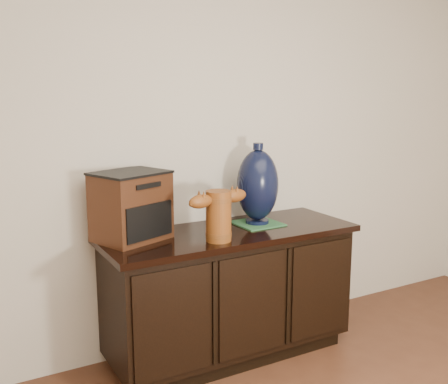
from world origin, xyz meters
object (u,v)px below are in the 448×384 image
terracotta_vessel (218,213)px  spray_can (226,209)px  sideboard (229,292)px  lamp_base (258,185)px  tv_radio (131,206)px

terracotta_vessel → spray_can: size_ratio=2.00×
terracotta_vessel → spray_can: (0.20, 0.28, -0.06)m
sideboard → lamp_base: bearing=11.4°
terracotta_vessel → spray_can: bearing=43.1°
lamp_base → tv_radio: bearing=176.1°
tv_radio → lamp_base: lamp_base is taller
tv_radio → lamp_base: size_ratio=0.93×
sideboard → spray_can: size_ratio=7.67×
spray_can → tv_radio: bearing=-177.2°
sideboard → lamp_base: 0.64m
sideboard → terracotta_vessel: terracotta_vessel is taller
terracotta_vessel → tv_radio: size_ratio=0.86×
sideboard → tv_radio: tv_radio is taller
lamp_base → sideboard: bearing=-168.6°
sideboard → tv_radio: size_ratio=3.31×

